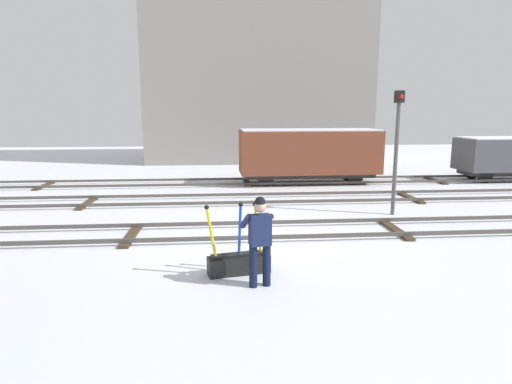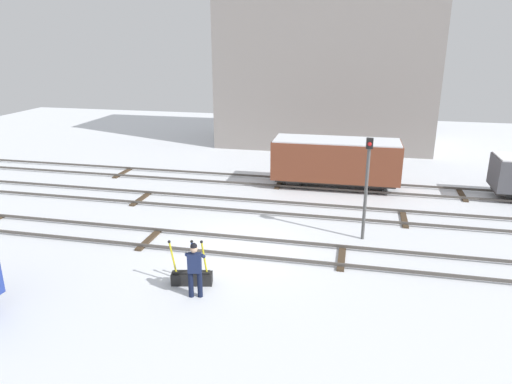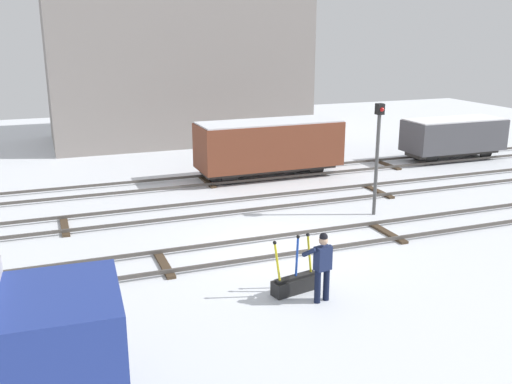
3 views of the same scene
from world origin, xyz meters
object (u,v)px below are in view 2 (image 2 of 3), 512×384
object	(u,v)px
signal_post	(367,179)
switch_lever_frame	(192,277)
rail_worker	(195,266)
freight_car_back_track	(336,160)

from	to	relation	value
signal_post	switch_lever_frame	bearing A→B (deg)	-137.90
rail_worker	signal_post	size ratio (longest dim) A/B	0.44
rail_worker	freight_car_back_track	size ratio (longest dim) A/B	0.27
rail_worker	freight_car_back_track	world-z (taller)	freight_car_back_track
switch_lever_frame	rail_worker	size ratio (longest dim) A/B	0.86
rail_worker	signal_post	xyz separation A→B (m)	(4.70, 5.22, 1.39)
freight_car_back_track	rail_worker	bearing A→B (deg)	-106.92
signal_post	freight_car_back_track	distance (m)	6.40
switch_lever_frame	freight_car_back_track	distance (m)	11.40
rail_worker	signal_post	world-z (taller)	signal_post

